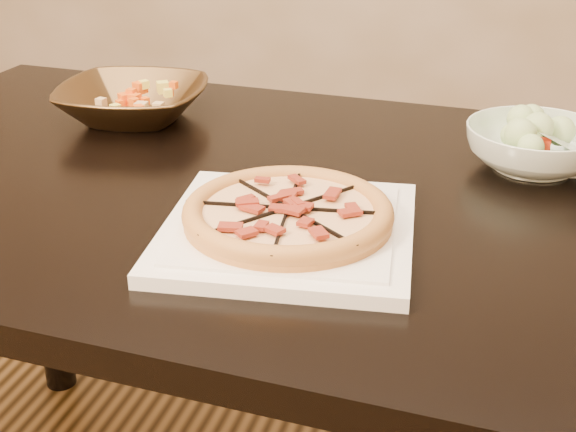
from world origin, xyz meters
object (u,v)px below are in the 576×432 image
Objects in this scene: pizza at (288,213)px; salad_bowl at (535,147)px; dining_table at (237,242)px; bronze_bowl at (133,102)px; plate at (288,230)px.

pizza is 0.43m from salad_bowl.
pizza is at bearing -51.77° from dining_table.
pizza is 0.53m from bronze_bowl.
plate is 1.34× the size of bronze_bowl.
bronze_bowl is at bearing 142.31° from dining_table.
salad_bowl is (0.28, 0.32, 0.02)m from plate.
salad_bowl reaches higher than dining_table.
bronze_bowl reaches higher than pizza.
plate is at bearing -51.76° from dining_table.
plate is at bearing -43.18° from bronze_bowl.
salad_bowl is (0.41, 0.16, 0.14)m from dining_table.
salad_bowl is at bearing 48.94° from pizza.
pizza is 1.02× the size of bronze_bowl.
pizza is (-0.00, 0.00, 0.02)m from plate.
plate is 1.32× the size of pizza.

